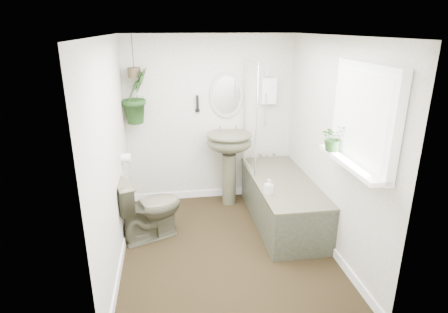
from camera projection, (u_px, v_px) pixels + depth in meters
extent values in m
cube|color=black|center=(226.00, 249.00, 4.26)|extent=(2.30, 2.80, 0.02)
cube|color=white|center=(226.00, 35.00, 3.49)|extent=(2.30, 2.80, 0.02)
cube|color=silver|center=(210.00, 120.00, 5.19)|extent=(2.30, 0.02, 2.30)
cube|color=silver|center=(259.00, 217.00, 2.56)|extent=(2.30, 0.02, 2.30)
cube|color=silver|center=(111.00, 158.00, 3.71)|extent=(0.02, 2.80, 2.30)
cube|color=silver|center=(332.00, 147.00, 4.04)|extent=(0.02, 2.80, 2.30)
cube|color=white|center=(226.00, 244.00, 4.24)|extent=(2.30, 2.80, 0.10)
cube|color=white|center=(269.00, 91.00, 5.11)|extent=(0.20, 0.10, 0.35)
ellipsoid|color=#B2A79A|center=(227.00, 95.00, 5.07)|extent=(0.46, 0.03, 0.62)
cylinder|color=black|center=(197.00, 103.00, 5.04)|extent=(0.04, 0.04, 0.22)
cylinder|color=white|center=(126.00, 158.00, 4.45)|extent=(0.11, 0.11, 0.11)
cube|color=white|center=(364.00, 117.00, 3.21)|extent=(0.08, 1.00, 0.90)
cube|color=white|center=(351.00, 163.00, 3.34)|extent=(0.18, 1.00, 0.04)
cube|color=white|center=(359.00, 117.00, 3.21)|extent=(0.01, 0.86, 0.76)
imported|color=#4C4B37|center=(149.00, 207.00, 4.35)|extent=(0.87, 0.70, 0.78)
imported|color=black|center=(333.00, 137.00, 3.56)|extent=(0.27, 0.24, 0.26)
imported|color=black|center=(136.00, 96.00, 4.77)|extent=(0.49, 0.50, 0.70)
imported|color=black|center=(269.00, 186.00, 4.23)|extent=(0.10, 0.11, 0.18)
cylinder|color=#403323|center=(134.00, 73.00, 4.68)|extent=(0.16, 0.16, 0.12)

